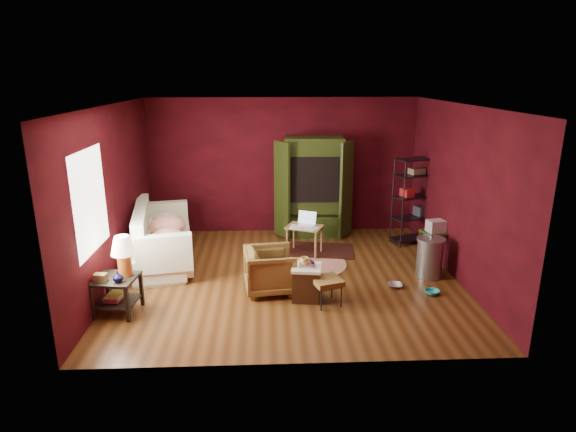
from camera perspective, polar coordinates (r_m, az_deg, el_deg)
The scene contains 18 objects.
room at distance 7.61m, azimuth -0.22°, elevation 2.45°, with size 5.54×5.04×2.84m.
sofa at distance 8.82m, azimuth -14.88°, elevation -2.73°, with size 2.19×0.64×0.85m, color white.
armchair at distance 7.44m, azimuth -2.15°, elevation -6.21°, with size 0.74×0.69×0.76m, color black.
pet_bowl_steel at distance 7.85m, azimuth 12.62°, elevation -7.45°, with size 0.24×0.06×0.24m, color silver.
pet_bowl_turquoise at distance 7.75m, azimuth 16.76°, elevation -8.14°, with size 0.22×0.07×0.22m, color #27B8B6.
vase at distance 6.96m, azimuth -19.51°, elevation -6.85°, with size 0.14×0.15×0.14m, color #0B0D3A.
mug at distance 7.04m, azimuth 1.96°, elevation -5.22°, with size 0.13×0.10×0.13m, color #D9D76A.
side_table at distance 7.11m, azimuth -19.32°, elevation -5.77°, with size 0.63×0.63×1.11m.
sofa_cushions at distance 8.81m, azimuth -14.81°, elevation -2.50°, with size 1.30×2.39×0.95m.
hamper at distance 7.24m, azimuth 2.22°, elevation -7.81°, with size 0.49×0.49×0.60m.
footstool at distance 7.06m, azimuth 4.64°, elevation -7.81°, with size 0.50×0.50×0.41m.
rug_round at distance 8.60m, azimuth 2.35°, elevation -5.67°, with size 1.59×1.59×0.01m.
rug_oriental at distance 9.23m, azimuth 3.77°, elevation -4.04°, with size 1.36×1.02×0.01m.
laptop_desk at distance 8.91m, azimuth 2.00°, elevation -1.55°, with size 0.76×0.67×0.79m.
tv_armoire at distance 9.87m, azimuth 3.01°, elevation 3.68°, with size 1.61×0.86×2.04m.
wire_shelving at distance 9.74m, azimuth 14.85°, elevation 2.20°, with size 0.91×0.63×1.71m.
small_stand at distance 8.75m, azimuth 17.07°, elevation -1.79°, with size 0.49×0.49×0.82m.
trash_can at distance 8.31m, azimuth 16.44°, elevation -4.71°, with size 0.61×0.61×0.72m.
Camera 1 is at (-0.35, -7.38, 3.26)m, focal length 30.00 mm.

